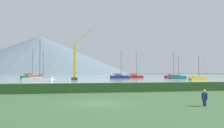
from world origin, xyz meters
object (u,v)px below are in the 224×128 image
object	(u,v)px
sailboat_slip_7	(31,77)
sailboat_slip_3	(41,78)
sailboat_slip_0	(198,78)
sailboat_slip_9	(173,76)
sailboat_slip_1	(135,76)
person_seated_viewer	(204,97)
sailboat_slip_5	(38,79)
sailboat_slip_4	(120,77)
dock_crane	(75,63)
sailboat_slip_6	(178,77)

from	to	relation	value
sailboat_slip_7	sailboat_slip_3	bearing A→B (deg)	-74.97
sailboat_slip_0	sailboat_slip_7	xyz separation A→B (m)	(-53.63, 26.87, 0.19)
sailboat_slip_3	sailboat_slip_9	distance (m)	59.17
sailboat_slip_0	sailboat_slip_1	distance (m)	35.25
sailboat_slip_1	sailboat_slip_9	bearing A→B (deg)	0.18
person_seated_viewer	sailboat_slip_7	bearing A→B (deg)	89.73
person_seated_viewer	sailboat_slip_5	bearing A→B (deg)	93.22
sailboat_slip_4	sailboat_slip_5	distance (m)	43.84
sailboat_slip_7	sailboat_slip_9	world-z (taller)	sailboat_slip_9
dock_crane	sailboat_slip_5	bearing A→B (deg)	-121.22
sailboat_slip_6	sailboat_slip_9	bearing A→B (deg)	76.02
sailboat_slip_1	sailboat_slip_3	xyz separation A→B (m)	(-38.57, -22.11, -0.00)
sailboat_slip_6	dock_crane	world-z (taller)	dock_crane
sailboat_slip_6	sailboat_slip_1	bearing A→B (deg)	132.49
sailboat_slip_1	person_seated_viewer	world-z (taller)	sailboat_slip_1
sailboat_slip_1	sailboat_slip_4	distance (m)	11.36
sailboat_slip_3	person_seated_viewer	bearing A→B (deg)	-69.71
sailboat_slip_0	sailboat_slip_3	bearing A→B (deg)	161.11
sailboat_slip_4	person_seated_viewer	distance (m)	83.59
dock_crane	sailboat_slip_3	bearing A→B (deg)	-179.40
sailboat_slip_0	sailboat_slip_3	world-z (taller)	sailboat_slip_3
sailboat_slip_9	dock_crane	world-z (taller)	dock_crane
sailboat_slip_5	person_seated_viewer	xyz separation A→B (m)	(15.94, -50.14, -0.00)
sailboat_slip_1	sailboat_slip_3	world-z (taller)	sailboat_slip_1
sailboat_slip_4	sailboat_slip_9	world-z (taller)	sailboat_slip_9
sailboat_slip_1	sailboat_slip_5	world-z (taller)	sailboat_slip_1
sailboat_slip_1	sailboat_slip_7	xyz separation A→B (m)	(-43.33, -6.84, 0.06)
sailboat_slip_4	sailboat_slip_7	distance (m)	34.57
sailboat_slip_9	sailboat_slip_6	bearing A→B (deg)	-114.95
sailboat_slip_9	sailboat_slip_5	bearing A→B (deg)	-152.41
person_seated_viewer	sailboat_slip_1	bearing A→B (deg)	61.54
sailboat_slip_0	person_seated_viewer	bearing A→B (deg)	-125.85
sailboat_slip_7	dock_crane	world-z (taller)	dock_crane
sailboat_slip_4	sailboat_slip_5	size ratio (longest dim) A/B	1.05
sailboat_slip_0	sailboat_slip_5	distance (m)	49.02
sailboat_slip_4	person_seated_viewer	xyz separation A→B (m)	(-13.68, -82.46, -0.04)
sailboat_slip_1	dock_crane	bearing A→B (deg)	-135.69
sailboat_slip_3	person_seated_viewer	xyz separation A→B (m)	(16.13, -67.58, 0.02)
sailboat_slip_4	sailboat_slip_6	distance (m)	22.76
sailboat_slip_1	sailboat_slip_7	distance (m)	43.86
dock_crane	sailboat_slip_9	bearing A→B (deg)	24.43
sailboat_slip_3	sailboat_slip_0	bearing A→B (deg)	-6.49
sailboat_slip_0	sailboat_slip_9	xyz separation A→B (m)	(6.67, 32.02, 0.15)
sailboat_slip_1	sailboat_slip_6	distance (m)	19.98
sailboat_slip_1	sailboat_slip_5	bearing A→B (deg)	-128.24
sailboat_slip_3	sailboat_slip_6	world-z (taller)	sailboat_slip_6
sailboat_slip_6	sailboat_slip_3	bearing A→B (deg)	-168.61
sailboat_slip_5	sailboat_slip_9	xyz separation A→B (m)	(55.34, 37.86, -0.00)
sailboat_slip_0	sailboat_slip_6	distance (m)	18.16
sailboat_slip_1	dock_crane	size ratio (longest dim) A/B	0.69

